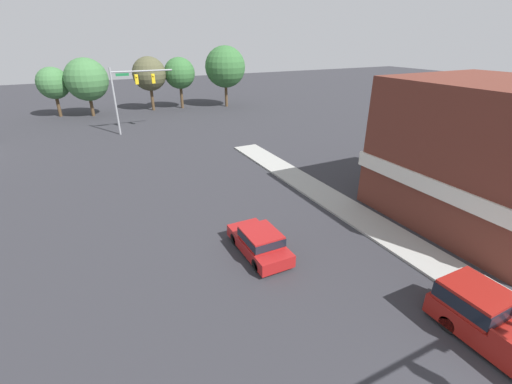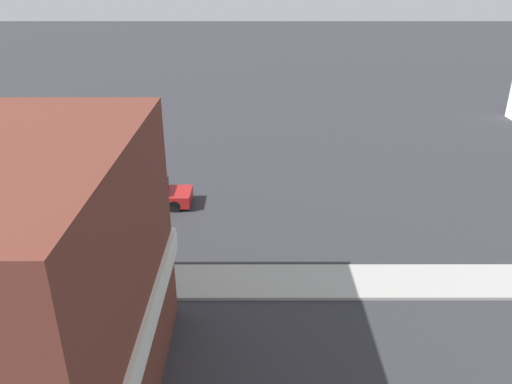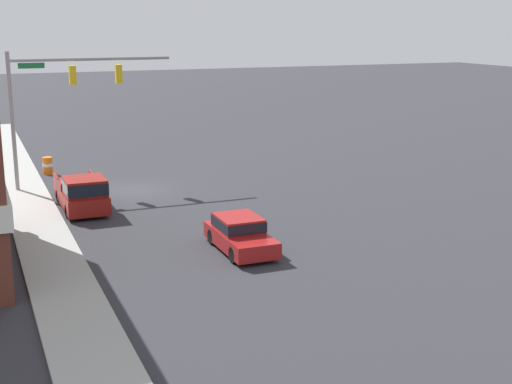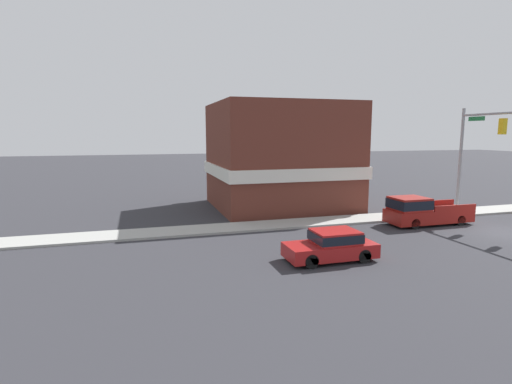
# 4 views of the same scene
# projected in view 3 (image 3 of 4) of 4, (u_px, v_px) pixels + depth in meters

# --- Properties ---
(ground_plane) EXTENTS (200.00, 200.00, 0.00)m
(ground_plane) POSITION_uv_depth(u_px,v_px,m) (133.00, 190.00, 40.25)
(ground_plane) COLOR #2D2D33
(sidewalk_curb) EXTENTS (2.40, 60.00, 0.14)m
(sidewalk_curb) POSITION_uv_depth(u_px,v_px,m) (28.00, 199.00, 38.13)
(sidewalk_curb) COLOR #9E9E99
(sidewalk_curb) RESTS_ON ground
(near_signal_assembly) EXTENTS (9.04, 0.49, 7.75)m
(near_signal_assembly) POSITION_uv_depth(u_px,v_px,m) (62.00, 88.00, 39.59)
(near_signal_assembly) COLOR gray
(near_signal_assembly) RESTS_ON ground
(car_lead) EXTENTS (1.83, 4.27, 1.43)m
(car_lead) POSITION_uv_depth(u_px,v_px,m) (240.00, 233.00, 29.56)
(car_lead) COLOR black
(car_lead) RESTS_ON ground
(pickup_truck_parked) EXTENTS (2.02, 5.65, 1.87)m
(pickup_truck_parked) POSITION_uv_depth(u_px,v_px,m) (82.00, 193.00, 35.83)
(pickup_truck_parked) COLOR black
(pickup_truck_parked) RESTS_ON ground
(construction_barrel) EXTENTS (0.62, 0.62, 1.08)m
(construction_barrel) POSITION_uv_depth(u_px,v_px,m) (48.00, 166.00, 44.45)
(construction_barrel) COLOR orange
(construction_barrel) RESTS_ON ground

